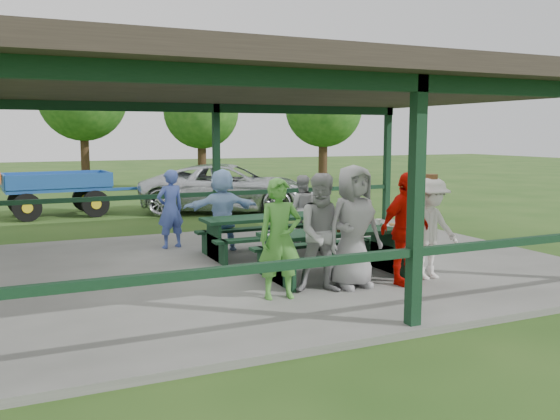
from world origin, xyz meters
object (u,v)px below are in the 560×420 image
picnic_table_near (332,248)px  spectator_grey (301,209)px  contestant_grey_mid (354,227)px  farm_trailer (58,193)px  contestant_red (405,229)px  contestant_green (280,239)px  pickup_truck (229,188)px  contestant_white_fedora (430,228)px  picnic_table_far (268,230)px  spectator_lblue (222,210)px  contestant_grey_left (325,233)px  spectator_blue (170,209)px

picnic_table_near → spectator_grey: 3.07m
contestant_grey_mid → farm_trailer: contestant_grey_mid is taller
contestant_red → spectator_grey: contestant_red is taller
spectator_grey → contestant_red: bearing=112.9°
contestant_green → pickup_truck: contestant_green is taller
contestant_grey_mid → contestant_white_fedora: 1.41m
contestant_grey_mid → farm_trailer: 11.43m
picnic_table_near → picnic_table_far: size_ratio=0.94×
contestant_green → spectator_lblue: (0.38, 3.65, -0.04)m
contestant_grey_left → contestant_red: (1.35, -0.11, -0.01)m
contestant_green → contestant_grey_left: 0.73m
picnic_table_near → spectator_blue: size_ratio=1.49×
contestant_white_fedora → farm_trailer: 11.96m
spectator_blue → contestant_red: bearing=106.3°
contestant_red → contestant_white_fedora: 0.60m
contestant_grey_left → pickup_truck: 9.95m
picnic_table_near → picnic_table_far: (-0.28, 2.00, 0.00)m
contestant_red → spectator_grey: 3.87m
spectator_lblue → contestant_red: bearing=117.9°
picnic_table_far → contestant_grey_mid: contestant_grey_mid is taller
contestant_grey_mid → pickup_truck: 9.80m
pickup_truck → contestant_white_fedora: bearing=-153.6°
contestant_green → contestant_grey_left: (0.73, 0.03, 0.02)m
picnic_table_far → contestant_white_fedora: size_ratio=1.50×
contestant_red → spectator_lblue: size_ratio=1.07×
contestant_white_fedora → contestant_red: bearing=-167.3°
picnic_table_near → pickup_truck: (1.38, 8.92, 0.17)m
spectator_lblue → contestant_grey_mid: bearing=107.2°
spectator_lblue → spectator_grey: size_ratio=1.13×
contestant_white_fedora → contestant_green: bearing=-179.3°
picnic_table_near → contestant_white_fedora: size_ratio=1.41×
contestant_red → spectator_blue: bearing=107.5°
contestant_grey_mid → spectator_lblue: 3.67m
contestant_grey_mid → spectator_lblue: contestant_grey_mid is taller
spectator_grey → pickup_truck: size_ratio=0.27×
contestant_grey_mid → picnic_table_far: bearing=90.7°
contestant_grey_mid → spectator_lblue: size_ratio=1.14×
contestant_green → contestant_red: bearing=5.7°
spectator_blue → contestant_grey_mid: bearing=98.5°
contestant_green → contestant_white_fedora: contestant_green is taller
contestant_grey_mid → spectator_grey: bearing=71.7°
contestant_red → farm_trailer: bearing=98.2°
picnic_table_near → farm_trailer: size_ratio=0.60×
contestant_grey_left → spectator_blue: bearing=125.7°
contestant_grey_mid → contestant_white_fedora: contestant_grey_mid is taller
contestant_grey_mid → spectator_blue: 4.57m
spectator_grey → contestant_green: bearing=84.6°
spectator_lblue → pickup_truck: bearing=-107.3°
contestant_grey_left → picnic_table_near: bearing=74.4°
contestant_grey_mid → contestant_red: (0.82, -0.17, -0.06)m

